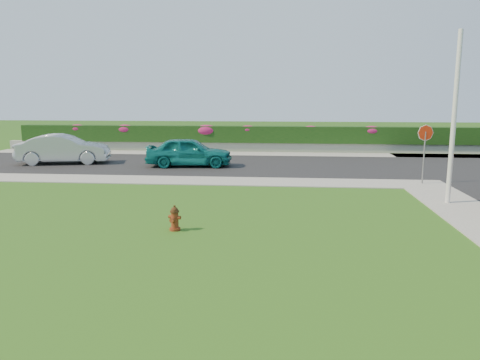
# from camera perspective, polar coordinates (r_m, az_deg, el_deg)

# --- Properties ---
(ground) EXTENTS (120.00, 120.00, 0.00)m
(ground) POSITION_cam_1_polar(r_m,az_deg,el_deg) (11.49, -0.78, -8.31)
(ground) COLOR black
(ground) RESTS_ON ground
(street_far) EXTENTS (26.00, 8.00, 0.04)m
(street_far) POSITION_cam_1_polar(r_m,az_deg,el_deg) (25.85, -8.54, 1.96)
(street_far) COLOR black
(street_far) RESTS_ON ground
(sidewalk_far) EXTENTS (24.00, 2.00, 0.04)m
(sidewalk_far) POSITION_cam_1_polar(r_m,az_deg,el_deg) (21.40, -14.32, 0.07)
(sidewalk_far) COLOR gray
(sidewalk_far) RESTS_ON ground
(curb_corner) EXTENTS (2.00, 2.00, 0.04)m
(curb_corner) POSITION_cam_1_polar(r_m,az_deg,el_deg) (20.99, 21.37, -0.50)
(curb_corner) COLOR gray
(curb_corner) RESTS_ON ground
(sidewalk_beyond) EXTENTS (34.00, 2.00, 0.04)m
(sidewalk_beyond) POSITION_cam_1_polar(r_m,az_deg,el_deg) (30.14, 1.17, 3.21)
(sidewalk_beyond) COLOR gray
(sidewalk_beyond) RESTS_ON ground
(retaining_wall) EXTENTS (34.00, 0.40, 0.60)m
(retaining_wall) POSITION_cam_1_polar(r_m,az_deg,el_deg) (31.59, 1.37, 4.04)
(retaining_wall) COLOR gray
(retaining_wall) RESTS_ON ground
(hedge) EXTENTS (32.00, 0.90, 1.10)m
(hedge) POSITION_cam_1_polar(r_m,az_deg,el_deg) (31.61, 1.39, 5.59)
(hedge) COLOR black
(hedge) RESTS_ON retaining_wall
(fire_hydrant) EXTENTS (0.37, 0.35, 0.70)m
(fire_hydrant) POSITION_cam_1_polar(r_m,az_deg,el_deg) (13.00, -7.98, -4.67)
(fire_hydrant) COLOR #53150C
(fire_hydrant) RESTS_ON ground
(sedan_teal) EXTENTS (4.60, 2.19, 1.52)m
(sedan_teal) POSITION_cam_1_polar(r_m,az_deg,el_deg) (24.61, -6.22, 3.43)
(sedan_teal) COLOR #0D6765
(sedan_teal) RESTS_ON street_far
(sedan_silver) EXTENTS (5.08, 2.74, 1.59)m
(sedan_silver) POSITION_cam_1_polar(r_m,az_deg,el_deg) (27.24, -20.71, 3.56)
(sedan_silver) COLOR #A8ABAF
(sedan_silver) RESTS_ON street_far
(utility_pole) EXTENTS (0.16, 0.16, 5.80)m
(utility_pole) POSITION_cam_1_polar(r_m,az_deg,el_deg) (17.29, 24.63, 6.77)
(utility_pole) COLOR silver
(utility_pole) RESTS_ON ground
(stop_sign) EXTENTS (0.67, 0.15, 2.50)m
(stop_sign) POSITION_cam_1_polar(r_m,az_deg,el_deg) (20.92, 21.63, 4.53)
(stop_sign) COLOR slate
(stop_sign) RESTS_ON ground
(flower_clump_a) EXTENTS (1.17, 0.76, 0.59)m
(flower_clump_a) POSITION_cam_1_polar(r_m,az_deg,el_deg) (34.50, -19.19, 5.94)
(flower_clump_a) COLOR #BA1F65
(flower_clump_a) RESTS_ON hedge
(flower_clump_b) EXTENTS (1.30, 0.83, 0.65)m
(flower_clump_b) POSITION_cam_1_polar(r_m,az_deg,el_deg) (33.24, -13.82, 6.03)
(flower_clump_b) COLOR #BA1F65
(flower_clump_b) RESTS_ON hedge
(flower_clump_c) EXTENTS (1.52, 0.97, 0.76)m
(flower_clump_c) POSITION_cam_1_polar(r_m,az_deg,el_deg) (31.85, -4.12, 6.05)
(flower_clump_c) COLOR #BA1F65
(flower_clump_c) RESTS_ON hedge
(flower_clump_d) EXTENTS (1.14, 0.73, 0.57)m
(flower_clump_d) POSITION_cam_1_polar(r_m,az_deg,el_deg) (31.51, 0.93, 6.17)
(flower_clump_d) COLOR #BA1F65
(flower_clump_d) RESTS_ON hedge
(flower_clump_e) EXTENTS (1.09, 0.70, 0.55)m
(flower_clump_e) POSITION_cam_1_polar(r_m,az_deg,el_deg) (31.46, 8.60, 6.07)
(flower_clump_e) COLOR #BA1F65
(flower_clump_e) RESTS_ON hedge
(flower_clump_f) EXTENTS (1.26, 0.81, 0.63)m
(flower_clump_f) POSITION_cam_1_polar(r_m,az_deg,el_deg) (31.93, 15.72, 5.80)
(flower_clump_f) COLOR #BA1F65
(flower_clump_f) RESTS_ON hedge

